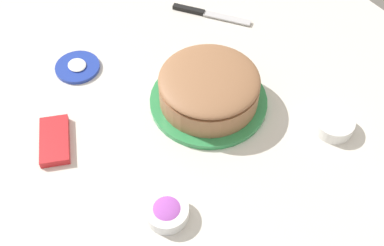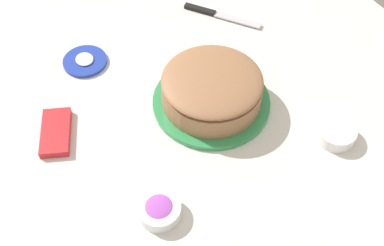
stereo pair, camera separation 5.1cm
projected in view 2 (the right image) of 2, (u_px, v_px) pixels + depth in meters
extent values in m
plane|color=silver|center=(181.00, 149.00, 1.11)|extent=(1.54, 1.54, 0.00)
cylinder|color=#339351|center=(211.00, 102.00, 1.19)|extent=(0.29, 0.29, 0.01)
cylinder|color=#DBB77A|center=(212.00, 93.00, 1.16)|extent=(0.22, 0.22, 0.05)
cylinder|color=#9E6B47|center=(212.00, 92.00, 1.16)|extent=(0.24, 0.24, 0.06)
ellipsoid|color=#9E6B47|center=(212.00, 81.00, 1.13)|extent=(0.24, 0.24, 0.04)
cylinder|color=#233DAD|center=(85.00, 61.00, 1.28)|extent=(0.12, 0.12, 0.01)
ellipsoid|color=white|center=(84.00, 59.00, 1.27)|extent=(0.05, 0.05, 0.01)
cube|color=silver|center=(238.00, 20.00, 1.38)|extent=(0.13, 0.10, 0.00)
cube|color=black|center=(200.00, 10.00, 1.41)|extent=(0.09, 0.07, 0.01)
cylinder|color=white|center=(159.00, 210.00, 0.99)|extent=(0.09, 0.09, 0.03)
cylinder|color=#B251C6|center=(159.00, 209.00, 0.99)|extent=(0.08, 0.08, 0.01)
ellipsoid|color=#B251C6|center=(159.00, 207.00, 0.98)|extent=(0.06, 0.06, 0.02)
cylinder|color=white|center=(336.00, 133.00, 1.11)|extent=(0.09, 0.09, 0.03)
cylinder|color=orange|center=(336.00, 134.00, 1.11)|extent=(0.08, 0.08, 0.01)
ellipsoid|color=orange|center=(336.00, 132.00, 1.11)|extent=(0.06, 0.06, 0.02)
cube|color=red|center=(56.00, 132.00, 1.12)|extent=(0.15, 0.11, 0.02)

